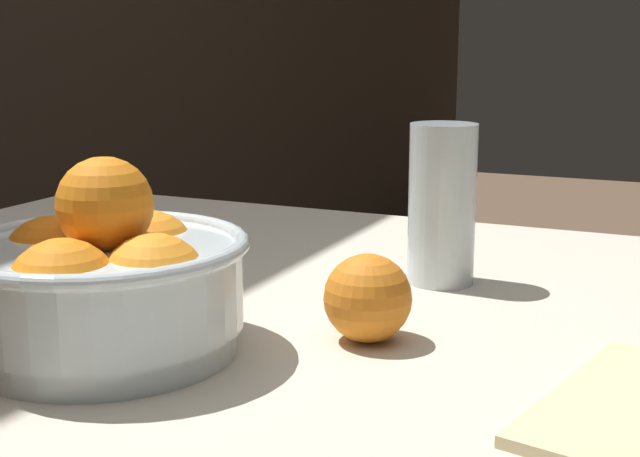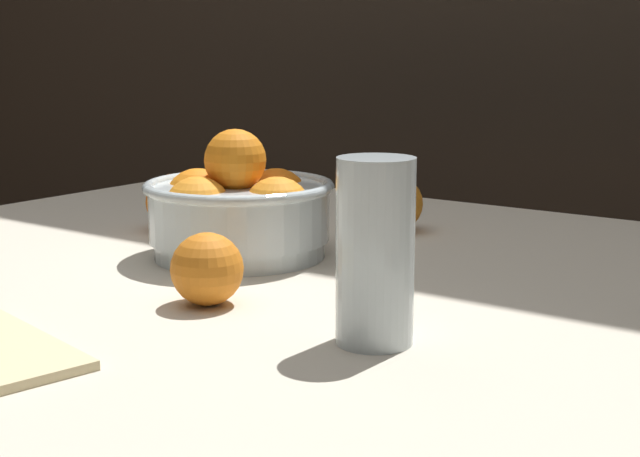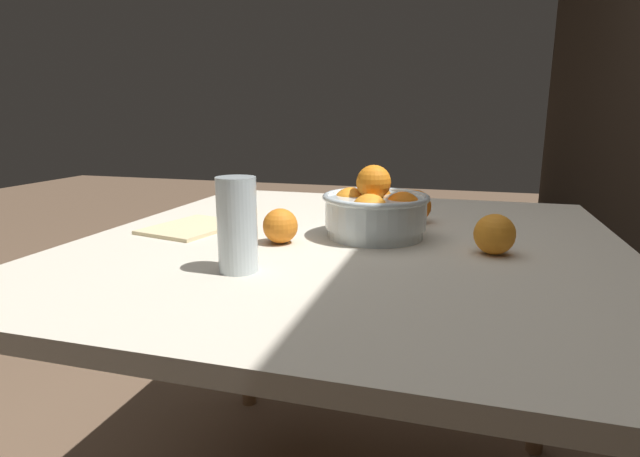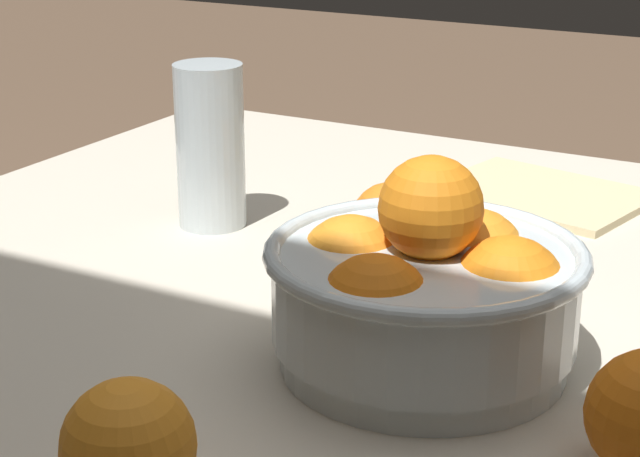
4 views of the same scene
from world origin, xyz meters
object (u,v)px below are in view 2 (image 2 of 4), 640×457
object	(u,v)px
fruit_bowl	(238,210)
orange_loose_near_bowl	(175,202)
juice_glass	(375,260)
orange_loose_front	(395,204)
orange_loose_aside	(207,269)

from	to	relation	value
fruit_bowl	orange_loose_near_bowl	xyz separation A→B (m)	(-0.17, 0.07, -0.02)
juice_glass	orange_loose_near_bowl	bearing A→B (deg)	152.73
fruit_bowl	orange_loose_front	world-z (taller)	fruit_bowl
fruit_bowl	orange_loose_front	size ratio (longest dim) A/B	2.97
orange_loose_aside	fruit_bowl	bearing A→B (deg)	122.03
orange_loose_front	orange_loose_near_bowl	bearing A→B (deg)	-145.31
fruit_bowl	orange_loose_near_bowl	world-z (taller)	fruit_bowl
juice_glass	orange_loose_aside	size ratio (longest dim) A/B	2.22
orange_loose_front	juice_glass	bearing A→B (deg)	-61.31
fruit_bowl	orange_loose_aside	size ratio (longest dim) A/B	3.17
juice_glass	orange_loose_front	bearing A→B (deg)	118.69
orange_loose_front	orange_loose_aside	bearing A→B (deg)	-85.21
orange_loose_front	orange_loose_aside	distance (m)	0.41
orange_loose_front	orange_loose_aside	world-z (taller)	orange_loose_front
fruit_bowl	orange_loose_near_bowl	bearing A→B (deg)	158.50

